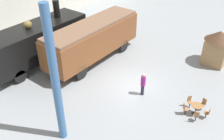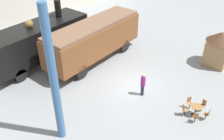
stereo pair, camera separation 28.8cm
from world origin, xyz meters
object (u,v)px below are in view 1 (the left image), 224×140
steam_locomotive (36,41)px  visitor_person (143,83)px  cafe_table_near (196,108)px  ticket_kiosk (217,46)px  cafe_chair_0 (190,101)px  passenger_coach_wooden (93,38)px

steam_locomotive → visitor_person: size_ratio=5.19×
cafe_table_near → ticket_kiosk: bearing=10.0°
cafe_chair_0 → passenger_coach_wooden: bearing=-152.7°
steam_locomotive → cafe_chair_0: steam_locomotive is taller
steam_locomotive → passenger_coach_wooden: (3.24, -3.42, 0.05)m
steam_locomotive → cafe_table_near: steam_locomotive is taller
cafe_chair_0 → ticket_kiosk: size_ratio=0.29×
cafe_table_near → cafe_chair_0: cafe_chair_0 is taller
cafe_table_near → ticket_kiosk: (7.07, 1.25, 1.13)m
visitor_person → cafe_chair_0: bearing=-76.5°
passenger_coach_wooden → visitor_person: 6.34m
passenger_coach_wooden → cafe_chair_0: (-0.84, -9.24, -1.56)m
passenger_coach_wooden → ticket_kiosk: size_ratio=3.14×
steam_locomotive → ticket_kiosk: size_ratio=3.09×
cafe_table_near → cafe_chair_0: 0.73m
steam_locomotive → passenger_coach_wooden: bearing=-46.6°
cafe_chair_0 → steam_locomotive: bearing=-136.8°
steam_locomotive → ticket_kiosk: bearing=-53.0°
passenger_coach_wooden → visitor_person: (-1.61, -6.04, -1.09)m
passenger_coach_wooden → cafe_table_near: bearing=-97.2°
cafe_table_near → cafe_chair_0: (0.39, 0.62, -0.03)m
passenger_coach_wooden → ticket_kiosk: (5.83, -8.61, -0.39)m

